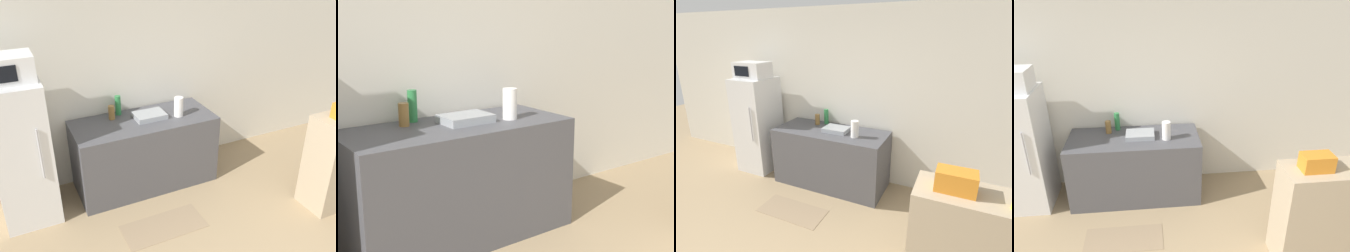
% 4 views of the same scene
% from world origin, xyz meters
% --- Properties ---
extents(wall_back, '(8.00, 0.06, 2.60)m').
position_xyz_m(wall_back, '(0.00, 2.95, 1.30)').
color(wall_back, silver).
rests_on(wall_back, ground_plane).
extents(counter, '(1.67, 0.71, 0.87)m').
position_xyz_m(counter, '(-0.18, 2.54, 0.43)').
color(counter, '#4C4C51').
rests_on(counter, ground_plane).
extents(sink_basin, '(0.36, 0.26, 0.06)m').
position_xyz_m(sink_basin, '(-0.09, 2.55, 0.90)').
color(sink_basin, '#9EA3A8').
rests_on(sink_basin, counter).
extents(bottle_tall, '(0.07, 0.07, 0.24)m').
position_xyz_m(bottle_tall, '(-0.39, 2.80, 0.98)').
color(bottle_tall, '#2D7F42').
rests_on(bottle_tall, counter).
extents(bottle_short, '(0.07, 0.07, 0.17)m').
position_xyz_m(bottle_short, '(-0.50, 2.71, 0.95)').
color(bottle_short, olive).
rests_on(bottle_short, counter).
extents(paper_towel_roll, '(0.11, 0.11, 0.23)m').
position_xyz_m(paper_towel_roll, '(0.24, 2.46, 0.98)').
color(paper_towel_roll, white).
rests_on(paper_towel_roll, counter).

